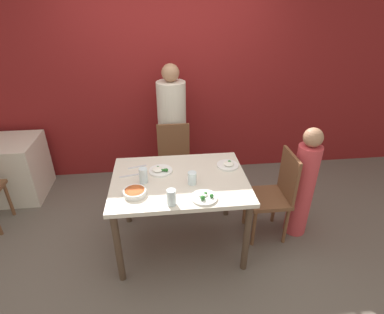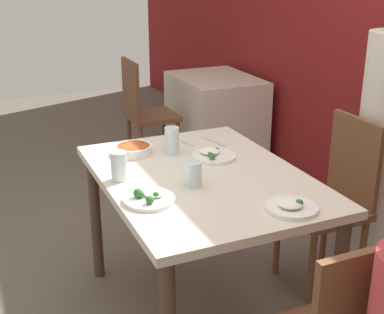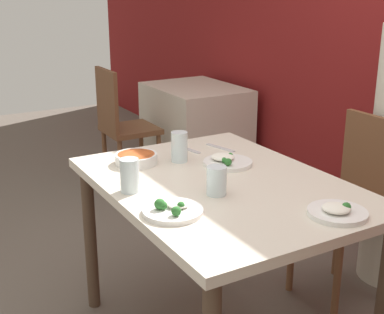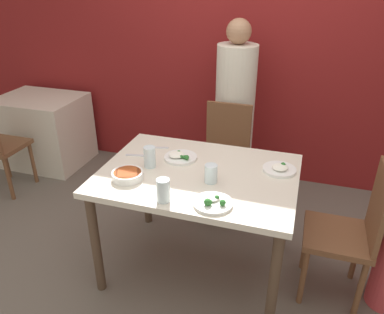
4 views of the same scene
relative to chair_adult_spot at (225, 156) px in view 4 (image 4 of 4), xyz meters
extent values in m
plane|color=#60564C|center=(0.01, -0.79, -0.51)|extent=(10.00, 10.00, 0.00)
cube|color=maroon|center=(0.01, 0.73, 0.84)|extent=(10.00, 0.06, 2.70)
cube|color=beige|center=(0.01, -0.79, 0.25)|extent=(1.23, 0.91, 0.04)
cylinder|color=#4C3828|center=(-0.55, -1.19, -0.14)|extent=(0.06, 0.06, 0.74)
cylinder|color=#4C3828|center=(0.56, -1.19, -0.14)|extent=(0.06, 0.06, 0.74)
cylinder|color=#4C3828|center=(-0.55, -0.40, -0.14)|extent=(0.06, 0.06, 0.74)
cylinder|color=#4C3828|center=(0.56, -0.40, -0.14)|extent=(0.06, 0.06, 0.74)
cube|color=brown|center=(0.00, -0.07, -0.06)|extent=(0.40, 0.40, 0.04)
cube|color=brown|center=(0.00, 0.11, 0.20)|extent=(0.38, 0.03, 0.47)
cylinder|color=brown|center=(-0.17, -0.24, -0.30)|extent=(0.04, 0.04, 0.43)
cylinder|color=brown|center=(0.17, -0.24, -0.30)|extent=(0.04, 0.04, 0.43)
cylinder|color=brown|center=(-0.17, 0.09, -0.30)|extent=(0.04, 0.04, 0.43)
cylinder|color=brown|center=(0.17, 0.09, -0.30)|extent=(0.04, 0.04, 0.43)
cube|color=brown|center=(0.89, -0.74, -0.06)|extent=(0.40, 0.40, 0.04)
cube|color=brown|center=(1.08, -0.74, 0.20)|extent=(0.03, 0.38, 0.47)
cylinder|color=brown|center=(0.73, -0.58, -0.30)|extent=(0.04, 0.04, 0.43)
cylinder|color=brown|center=(0.73, -0.91, -0.30)|extent=(0.04, 0.04, 0.43)
cylinder|color=brown|center=(1.06, -0.58, -0.30)|extent=(0.04, 0.04, 0.43)
cylinder|color=brown|center=(1.06, -0.91, -0.30)|extent=(0.04, 0.04, 0.43)
cylinder|color=beige|center=(0.00, 0.34, 0.18)|extent=(0.35, 0.35, 1.37)
sphere|color=#9E7051|center=(0.00, 0.34, 0.97)|extent=(0.21, 0.21, 0.21)
cylinder|color=white|center=(-0.38, -1.00, 0.29)|extent=(0.19, 0.19, 0.05)
cylinder|color=#BC5123|center=(-0.38, -1.00, 0.31)|extent=(0.17, 0.17, 0.01)
cylinder|color=white|center=(0.49, -0.62, 0.28)|extent=(0.21, 0.21, 0.02)
ellipsoid|color=white|center=(0.50, -0.63, 0.30)|extent=(0.10, 0.10, 0.03)
cone|color=orange|center=(0.47, -0.64, 0.30)|extent=(0.01, 0.01, 0.03)
sphere|color=#2D702D|center=(0.51, -0.60, 0.30)|extent=(0.03, 0.03, 0.03)
cylinder|color=white|center=(0.19, -1.12, 0.28)|extent=(0.22, 0.22, 0.02)
ellipsoid|color=white|center=(0.18, -1.09, 0.30)|extent=(0.08, 0.08, 0.02)
sphere|color=#2D702D|center=(0.17, -1.16, 0.31)|extent=(0.04, 0.04, 0.04)
sphere|color=#2D702D|center=(0.20, -1.09, 0.30)|extent=(0.03, 0.03, 0.03)
sphere|color=#2D702D|center=(0.17, -1.15, 0.30)|extent=(0.03, 0.03, 0.03)
sphere|color=#2D702D|center=(0.24, -1.14, 0.30)|extent=(0.03, 0.03, 0.03)
cylinder|color=white|center=(-0.16, -0.65, 0.28)|extent=(0.22, 0.22, 0.02)
ellipsoid|color=white|center=(-0.19, -0.66, 0.30)|extent=(0.11, 0.11, 0.03)
sphere|color=#2D702D|center=(-0.19, -0.62, 0.30)|extent=(0.03, 0.03, 0.03)
sphere|color=#2D702D|center=(-0.11, -0.69, 0.30)|extent=(0.03, 0.03, 0.03)
sphere|color=#2D702D|center=(-0.13, -0.68, 0.30)|extent=(0.03, 0.03, 0.03)
sphere|color=#2D702D|center=(-0.15, -0.68, 0.30)|extent=(0.02, 0.02, 0.02)
cylinder|color=silver|center=(-0.08, -1.17, 0.34)|extent=(0.07, 0.07, 0.14)
cylinder|color=silver|center=(-0.31, -0.82, 0.34)|extent=(0.08, 0.08, 0.14)
cylinder|color=silver|center=(0.11, -0.89, 0.33)|extent=(0.08, 0.08, 0.11)
cube|color=silver|center=(-0.39, -0.54, 0.27)|extent=(0.18, 0.06, 0.01)
cube|color=silver|center=(-0.45, -0.70, 0.27)|extent=(0.18, 0.06, 0.01)
cube|color=beige|center=(-2.06, 0.29, -0.14)|extent=(0.85, 0.66, 0.74)
cube|color=brown|center=(-2.06, -0.31, -0.06)|extent=(0.40, 0.40, 0.04)
cylinder|color=brown|center=(-1.89, -0.14, -0.30)|extent=(0.04, 0.04, 0.43)
cylinder|color=brown|center=(-2.22, -0.14, -0.30)|extent=(0.04, 0.04, 0.43)
cylinder|color=brown|center=(-1.89, -0.47, -0.30)|extent=(0.04, 0.04, 0.43)
camera|label=1|loc=(-0.13, -3.10, 1.75)|focal=28.00mm
camera|label=2|loc=(2.10, -1.77, 1.23)|focal=50.00mm
camera|label=3|loc=(1.74, -1.94, 1.06)|focal=50.00mm
camera|label=4|loc=(0.60, -2.78, 1.42)|focal=35.00mm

